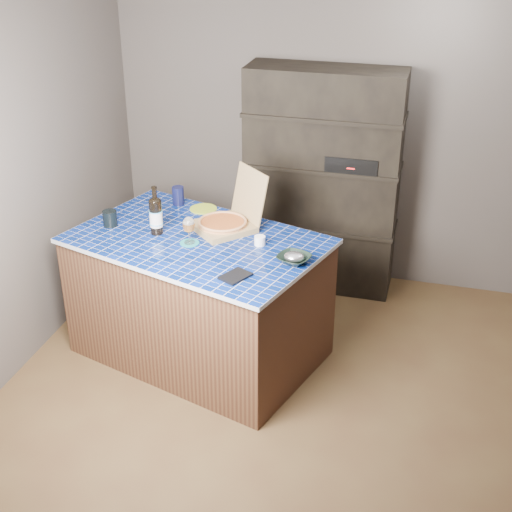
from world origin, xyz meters
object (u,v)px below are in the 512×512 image
(kitchen_island, at_px, (199,297))
(wine_glass, at_px, (189,225))
(pizza_box, at_px, (226,221))
(mead_bottle, at_px, (156,215))
(dvd_case, at_px, (235,276))
(bowl, at_px, (294,259))

(kitchen_island, relative_size, wine_glass, 10.26)
(pizza_box, height_order, mead_bottle, pizza_box)
(dvd_case, bearing_deg, pizza_box, 139.07)
(pizza_box, height_order, wine_glass, pizza_box)
(kitchen_island, height_order, dvd_case, dvd_case)
(kitchen_island, distance_m, dvd_case, 0.75)
(wine_glass, distance_m, dvd_case, 0.57)
(kitchen_island, bearing_deg, dvd_case, -30.15)
(pizza_box, bearing_deg, bowl, 9.32)
(pizza_box, height_order, dvd_case, pizza_box)
(bowl, bearing_deg, wine_glass, 173.56)
(kitchen_island, height_order, mead_bottle, mead_bottle)
(wine_glass, bearing_deg, dvd_case, -40.33)
(kitchen_island, relative_size, dvd_case, 10.41)
(kitchen_island, distance_m, pizza_box, 0.56)
(pizza_box, xyz_separation_m, dvd_case, (0.26, -0.64, -0.05))
(wine_glass, bearing_deg, pizza_box, 59.98)
(mead_bottle, xyz_separation_m, wine_glass, (0.27, -0.09, -0.00))
(mead_bottle, height_order, wine_glass, mead_bottle)
(mead_bottle, distance_m, bowl, 1.00)
(wine_glass, distance_m, bowl, 0.73)
(pizza_box, xyz_separation_m, bowl, (0.56, -0.36, -0.03))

